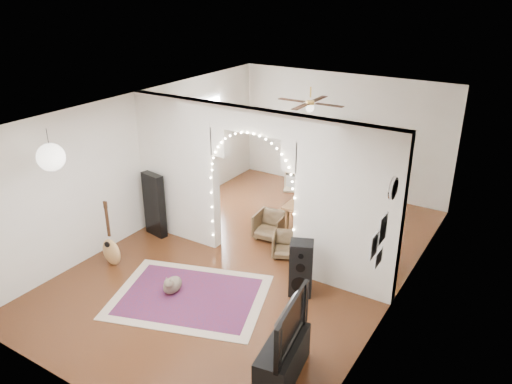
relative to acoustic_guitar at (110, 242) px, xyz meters
The scene contains 25 objects.
floor 2.52m from the acoustic_guitar, 37.25° to the left, with size 7.50×7.50×0.00m, color black.
ceiling 3.35m from the acoustic_guitar, 37.25° to the left, with size 5.00×7.50×0.02m, color white.
wall_back 5.68m from the acoustic_guitar, 69.40° to the left, with size 5.00×0.02×2.70m, color silver.
wall_front 3.13m from the acoustic_guitar, 48.76° to the right, with size 5.00×0.02×2.70m, color silver.
wall_left 1.83m from the acoustic_guitar, 109.36° to the left, with size 0.02×7.50×2.70m, color silver.
wall_right 4.80m from the acoustic_guitar, 18.54° to the left, with size 0.02×7.50×2.70m, color silver.
divider_wall 2.67m from the acoustic_guitar, 37.25° to the left, with size 5.00×0.20×2.70m.
fairy_lights 2.64m from the acoustic_guitar, 34.78° to the left, with size 1.64×0.04×1.60m, color #FFEABF, non-canonical shape.
window 3.50m from the acoustic_guitar, 98.57° to the left, with size 0.04×1.20×1.40m, color white.
wall_clock 4.84m from the acoustic_guitar, 11.43° to the left, with size 0.31×0.31×0.03m, color white.
picture_frames 4.60m from the acoustic_guitar, ahead, with size 0.02×0.50×0.70m, color white, non-canonical shape.
paper_lantern 2.02m from the acoustic_guitar, 85.37° to the right, with size 0.40×0.40×0.40m, color white.
ceiling_fan 4.47m from the acoustic_guitar, 60.59° to the left, with size 1.10×1.10×0.30m, color gold, non-canonical shape.
area_rug 1.79m from the acoustic_guitar, ahead, with size 2.32×1.74×0.02m, color maroon.
guitar_case 1.27m from the acoustic_guitar, 95.36° to the left, with size 0.48×0.16×1.25m, color black.
acoustic_guitar is the anchor object (origin of this frame).
tabby_cat 1.48m from the acoustic_guitar, ahead, with size 0.35×0.54×0.36m.
floor_speaker 3.30m from the acoustic_guitar, 16.80° to the left, with size 0.44×0.42×0.91m.
media_console 3.86m from the acoustic_guitar, 11.25° to the right, with size 0.40×1.00×0.50m, color black.
tv 3.87m from the acoustic_guitar, 11.25° to the right, with size 1.07×0.14×0.62m, color black.
bookcase 5.08m from the acoustic_guitar, 71.62° to the left, with size 1.50×0.38×1.54m, color #C2AA8D.
dining_table 3.75m from the acoustic_guitar, 43.84° to the left, with size 1.22×0.83×0.76m.
flower_vase 3.76m from the acoustic_guitar, 43.84° to the left, with size 0.18×0.18×0.19m, color white.
dining_chair_left 2.94m from the acoustic_guitar, 51.50° to the left, with size 0.54×0.56×0.51m, color brown.
dining_chair_right 3.04m from the acoustic_guitar, 37.56° to the left, with size 0.46×0.48×0.43m, color brown.
Camera 1 is at (4.08, -6.53, 4.57)m, focal length 35.00 mm.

